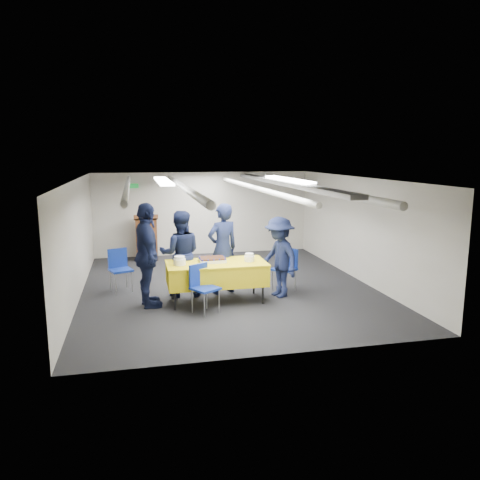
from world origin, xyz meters
The scene contains 14 objects.
ground centered at (0.00, 0.00, 0.00)m, with size 7.00×7.00×0.00m, color black.
room_shell centered at (0.09, 0.41, 1.81)m, with size 6.00×7.00×2.30m.
serving_table centered at (-0.40, -0.91, 0.56)m, with size 1.89×0.93×0.77m.
sheet_cake centered at (-0.46, -0.83, 0.81)m, with size 0.51×0.39×0.09m.
plate_stack_left centered at (-1.10, -0.96, 0.85)m, with size 0.23×0.23×0.17m.
plate_stack_right centered at (0.23, -0.96, 0.84)m, with size 0.20×0.20×0.16m.
podium centered at (-1.60, 3.05, 0.61)m, with size 0.62×0.53×1.25m.
chair_near centered at (-0.75, -1.44, 0.53)m, with size 0.58×0.58×0.87m.
chair_right centered at (1.16, -0.44, 0.53)m, with size 0.58×0.58×0.87m.
chair_left centered at (-2.23, 0.27, 0.53)m, with size 0.53×0.53×0.87m.
sailor_a centered at (-0.17, -0.36, 0.92)m, with size 0.67×0.44×1.84m, color black.
sailor_b centered at (-1.03, -0.36, 0.86)m, with size 0.83×0.65×1.71m, color black.
sailor_c centered at (-1.69, -0.92, 0.97)m, with size 1.14×0.47×1.94m, color black.
sailor_d centered at (0.87, -0.85, 0.80)m, with size 1.03×0.59×1.60m, color black.
Camera 1 is at (-1.87, -9.44, 2.81)m, focal length 35.00 mm.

